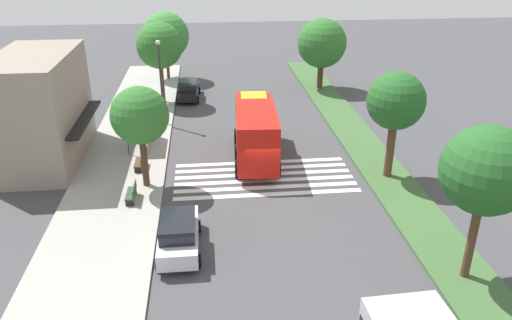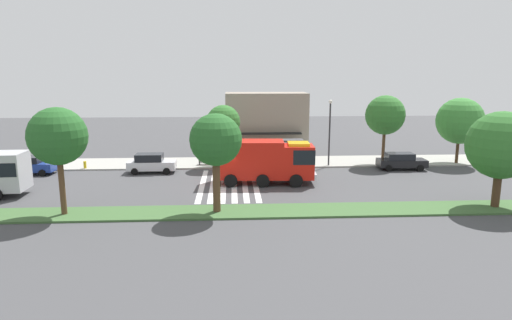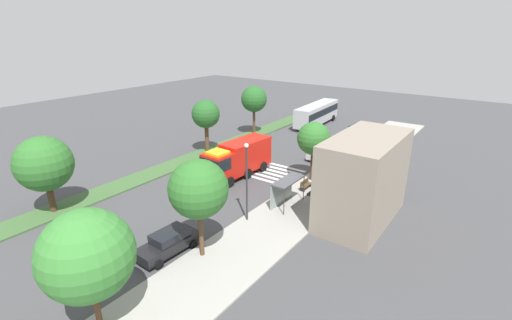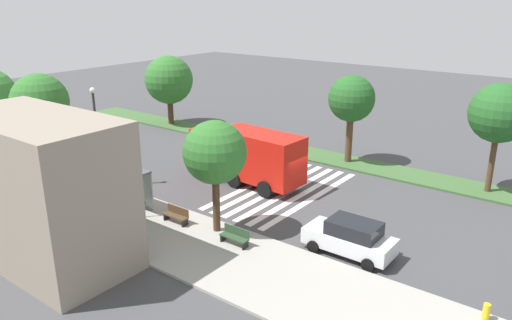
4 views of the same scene
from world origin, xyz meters
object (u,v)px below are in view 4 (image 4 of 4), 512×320
Objects in this scene: sidewalk_tree_far_west at (215,153)px; sidewalk_tree_west at (40,102)px; bench_west_of_shelter at (235,236)px; median_tree_center at (169,80)px; median_tree_far_west at (500,114)px; bus_stop_shelter at (128,178)px; fire_hydrant at (486,312)px; median_tree_west at (352,99)px; bench_near_shelter at (176,215)px; fire_truck at (243,153)px; parked_car_mid at (350,237)px; parked_car_east at (67,150)px; street_lamp at (97,129)px.

sidewalk_tree_far_west is 16.36m from sidewalk_tree_west.
bench_west_of_shelter is 0.24× the size of median_tree_center.
sidewalk_tree_west is 30.57m from median_tree_far_west.
fire_hydrant is at bearing -176.71° from bus_stop_shelter.
median_tree_west is 19.43m from median_tree_center.
sidewalk_tree_west reaches higher than fire_hydrant.
median_tree_west reaches higher than bench_near_shelter.
bus_stop_shelter reaches higher than fire_hydrant.
bench_west_of_shelter is (-5.49, 7.63, -1.49)m from fire_truck.
parked_car_mid is at bearing -174.58° from sidewalk_tree_west.
parked_car_east is 15.22m from bench_near_shelter.
median_tree_far_west is 29.53m from median_tree_center.
fire_truck reaches higher than parked_car_mid.
bus_stop_shelter reaches higher than bench_near_shelter.
sidewalk_tree_far_west is (-3.70, 7.00, 2.47)m from fire_truck.
street_lamp is (17.47, 1.80, 3.08)m from parked_car_mid.
sidewalk_tree_far_west is (-10.62, 0.40, 0.54)m from street_lamp.
median_tree_far_west reaches higher than median_tree_west.
fire_truck is 16.43m from median_tree_far_west.
bench_near_shelter is (-14.96, 2.83, -0.26)m from parked_car_east.
parked_car_east is 1.35× the size of bus_stop_shelter.
parked_car_mid is 7.00m from fire_hydrant.
fire_truck is 5.49× the size of bench_west_of_shelter.
street_lamp is 0.94× the size of sidewalk_tree_west.
sidewalk_tree_west is 30.34m from fire_hydrant.
parked_car_east is 13.34m from median_tree_center.
fire_hydrant is (-20.09, -1.16, -1.40)m from bus_stop_shelter.
parked_car_east is 22.14m from median_tree_west.
median_tree_center is (2.83, -14.92, -0.69)m from sidewalk_tree_west.
sidewalk_tree_west is (16.35, -0.00, 0.61)m from sidewalk_tree_far_west.
parked_car_mid is 13.89m from median_tree_far_west.
fire_truck reaches higher than bus_stop_shelter.
street_lamp reaches higher than bus_stop_shelter.
bus_stop_shelter is at bearing 165.75° from street_lamp.
sidewalk_tree_west is at bearing 0.96° from fire_hydrant.
sidewalk_tree_far_west is 0.92× the size of median_tree_west.
fire_truck is at bearing -54.26° from bench_west_of_shelter.
sidewalk_tree_far_west is at bearing 89.09° from median_tree_west.
bus_stop_shelter is (-10.96, 2.85, 1.03)m from parked_car_east.
parked_car_east is 0.71× the size of median_tree_center.
median_tree_far_west is 15.55m from fire_hydrant.
bench_near_shelter is at bearing 14.33° from sidewalk_tree_far_west.
sidewalk_tree_far_west reaches higher than fire_hydrant.
fire_truck is 8.29m from sidewalk_tree_far_west.
median_tree_west reaches higher than fire_hydrant.
bench_west_of_shelter is 2.29× the size of fire_hydrant.
fire_truck reaches higher than bench_west_of_shelter.
sidewalk_tree_far_west is 0.87× the size of sidewalk_tree_west.
median_tree_far_west reaches higher than parked_car_east.
sidewalk_tree_far_west is 24.30m from median_tree_center.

